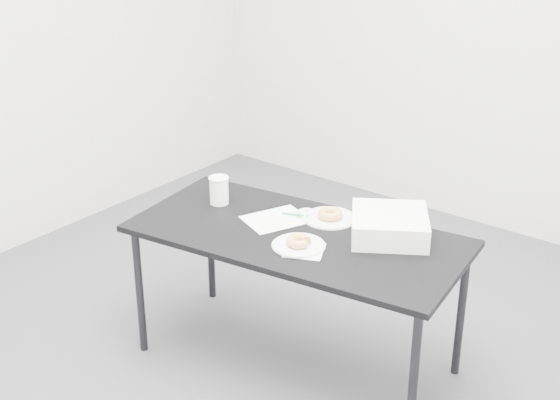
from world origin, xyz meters
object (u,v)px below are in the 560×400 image
Objects in this scene: plate_near at (299,245)px; coffee_cup at (219,190)px; pen at (295,215)px; plate_far at (330,218)px; table at (297,244)px; donut_near at (299,241)px; donut_far at (330,214)px; scorecard at (276,219)px; bakery_box at (390,225)px.

coffee_cup is at bearing 166.99° from plate_near.
pen is 0.17m from plate_far.
table is 6.76× the size of plate_near.
donut_near is (0.21, -0.25, 0.02)m from pen.
scorecard is at bearing -140.73° from donut_far.
scorecard is 1.12× the size of plate_far.
pen is at bearing -153.40° from plate_far.
scorecard is at bearing -140.73° from plate_far.
table is 0.24m from donut_far.
donut_near reaches higher than plate_far.
plate_near is 2.13× the size of donut_near.
table is 14.39× the size of donut_near.
donut_far is 0.36× the size of bakery_box.
scorecard is 0.30m from donut_near.
plate_near is 1.71× the size of coffee_cup.
plate_near is 0.33m from plate_far.
plate_near reaches higher than table.
donut_near is 0.44× the size of plate_far.
pen is 0.56× the size of plate_near.
plate_near is 1.99× the size of donut_far.
donut_near is (0.09, -0.10, 0.08)m from table.
scorecard is 0.55m from bakery_box.
donut_far is at bearing 99.77° from donut_near.
plate_near is 0.61m from coffee_cup.
coffee_cup reaches higher than table.
table is 0.15m from plate_near.
bakery_box reaches higher than table.
coffee_cup reaches higher than plate_far.
scorecard is 2.06× the size of coffee_cup.
donut_far is (0.15, 0.08, 0.02)m from pen.
coffee_cup is at bearing -153.05° from scorecard.
bakery_box is at bearing 12.88° from coffee_cup.
scorecard is 2.39× the size of donut_far.
plate_far is 2.13× the size of donut_far.
plate_far is 1.83× the size of coffee_cup.
donut_far is 0.86× the size of coffee_cup.
pen is 0.32m from donut_near.
donut_near is at bearing -58.29° from table.
table is 11.55× the size of coffee_cup.
plate_far is at bearing 74.33° from table.
plate_near is 0.43m from bakery_box.
donut_far is at bearing 6.57° from pen.
bakery_box is at bearing -9.77° from pen.
donut_near is at bearing -70.35° from pen.
plate_near is at bearing -13.01° from coffee_cup.
donut_near is 0.33m from donut_far.
donut_near reaches higher than table.
table is at bearing -70.20° from pen.
table is 0.16m from donut_near.
pen is at bearing 157.64° from bakery_box.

